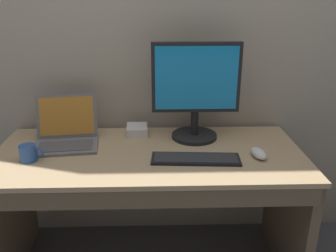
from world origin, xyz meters
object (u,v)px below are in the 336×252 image
(computer_mouse, at_px, (259,153))
(external_drive_box, at_px, (137,130))
(coffee_mug, at_px, (29,153))
(wired_keyboard, at_px, (196,159))
(external_monitor, at_px, (196,90))
(laptop_space_gray, at_px, (66,134))

(computer_mouse, relative_size, external_drive_box, 0.88)
(coffee_mug, bearing_deg, computer_mouse, 0.35)
(wired_keyboard, height_order, computer_mouse, computer_mouse)
(external_monitor, distance_m, computer_mouse, 0.46)
(laptop_space_gray, height_order, wired_keyboard, laptop_space_gray)
(computer_mouse, bearing_deg, coffee_mug, 167.99)
(laptop_space_gray, distance_m, external_monitor, 0.73)
(laptop_space_gray, relative_size, external_drive_box, 2.63)
(wired_keyboard, xyz_separation_m, coffee_mug, (-0.80, 0.02, 0.03))
(external_monitor, distance_m, external_drive_box, 0.42)
(computer_mouse, height_order, external_drive_box, external_drive_box)
(external_monitor, xyz_separation_m, wired_keyboard, (-0.02, -0.27, -0.27))
(laptop_space_gray, distance_m, coffee_mug, 0.25)
(laptop_space_gray, bearing_deg, external_drive_box, 18.43)
(laptop_space_gray, xyz_separation_m, external_drive_box, (0.37, 0.12, -0.03))
(laptop_space_gray, xyz_separation_m, wired_keyboard, (0.67, -0.22, -0.05))
(computer_mouse, bearing_deg, wired_keyboard, 171.71)
(laptop_space_gray, bearing_deg, coffee_mug, -122.38)
(external_drive_box, bearing_deg, external_monitor, -12.54)
(wired_keyboard, distance_m, computer_mouse, 0.31)
(computer_mouse, relative_size, coffee_mug, 1.03)
(computer_mouse, xyz_separation_m, coffee_mug, (-1.12, -0.01, 0.02))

